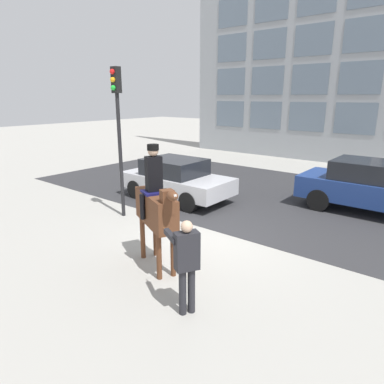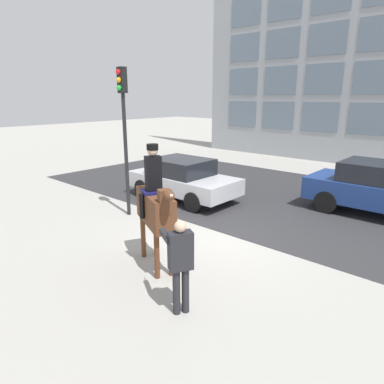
{
  "view_description": "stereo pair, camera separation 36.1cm",
  "coord_description": "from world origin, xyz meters",
  "px_view_note": "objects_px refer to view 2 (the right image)",
  "views": [
    {
      "loc": [
        4.82,
        -6.8,
        3.62
      ],
      "look_at": [
        0.29,
        -1.17,
        1.59
      ],
      "focal_mm": 32.0,
      "sensor_mm": 36.0,
      "label": 1
    },
    {
      "loc": [
        5.1,
        -6.56,
        3.62
      ],
      "look_at": [
        0.29,
        -1.17,
        1.59
      ],
      "focal_mm": 32.0,
      "sensor_mm": 36.0,
      "label": 2
    }
  ],
  "objects_px": {
    "street_car_far_lane": "(381,189)",
    "traffic_light": "(124,120)",
    "pedestrian_bystander": "(180,260)",
    "mounted_horse_lead": "(156,206)",
    "street_car_near_lane": "(183,178)"
  },
  "relations": [
    {
      "from": "street_car_far_lane",
      "to": "traffic_light",
      "type": "distance_m",
      "value": 8.16
    },
    {
      "from": "pedestrian_bystander",
      "to": "street_car_far_lane",
      "type": "distance_m",
      "value": 7.92
    },
    {
      "from": "mounted_horse_lead",
      "to": "traffic_light",
      "type": "distance_m",
      "value": 3.94
    },
    {
      "from": "mounted_horse_lead",
      "to": "street_car_near_lane",
      "type": "distance_m",
      "value": 5.21
    },
    {
      "from": "street_car_near_lane",
      "to": "traffic_light",
      "type": "xyz_separation_m",
      "value": [
        -0.09,
        -2.42,
        2.18
      ]
    },
    {
      "from": "pedestrian_bystander",
      "to": "traffic_light",
      "type": "distance_m",
      "value": 5.75
    },
    {
      "from": "pedestrian_bystander",
      "to": "street_car_near_lane",
      "type": "height_order",
      "value": "pedestrian_bystander"
    },
    {
      "from": "street_car_far_lane",
      "to": "traffic_light",
      "type": "relative_size",
      "value": 0.98
    },
    {
      "from": "mounted_horse_lead",
      "to": "traffic_light",
      "type": "bearing_deg",
      "value": 177.27
    },
    {
      "from": "mounted_horse_lead",
      "to": "street_car_near_lane",
      "type": "bearing_deg",
      "value": 152.4
    },
    {
      "from": "street_car_near_lane",
      "to": "street_car_far_lane",
      "type": "distance_m",
      "value": 6.46
    },
    {
      "from": "street_car_near_lane",
      "to": "street_car_far_lane",
      "type": "relative_size",
      "value": 0.93
    },
    {
      "from": "pedestrian_bystander",
      "to": "street_car_near_lane",
      "type": "xyz_separation_m",
      "value": [
        -4.65,
        5.02,
        -0.23
      ]
    },
    {
      "from": "street_car_near_lane",
      "to": "traffic_light",
      "type": "distance_m",
      "value": 3.25
    },
    {
      "from": "pedestrian_bystander",
      "to": "traffic_light",
      "type": "bearing_deg",
      "value": 0.67
    }
  ]
}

